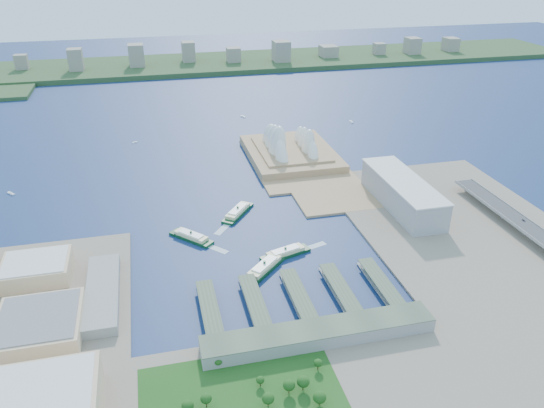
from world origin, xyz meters
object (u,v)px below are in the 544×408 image
object	(u,v)px
toaster_building	(402,193)
ferry_d	(285,251)
opera_house	(291,138)
ferry_b	(238,210)
ferry_c	(264,266)
ferry_a	(191,235)
car_c	(524,220)

from	to	relation	value
toaster_building	ferry_d	distance (m)	188.29
opera_house	toaster_building	size ratio (longest dim) A/B	1.16
opera_house	toaster_building	xyz separation A→B (m)	(90.00, -200.00, -11.50)
ferry_b	ferry_c	distance (m)	129.27
ferry_c	ferry_a	bearing A→B (deg)	-5.22
opera_house	ferry_a	bearing A→B (deg)	-129.34
ferry_b	car_c	world-z (taller)	car_c
ferry_b	ferry_c	xyz separation A→B (m)	(4.30, -129.20, 0.14)
opera_house	ferry_c	bearing A→B (deg)	-110.33
ferry_d	car_c	xyz separation A→B (m)	(280.99, -15.41, 10.21)
ferry_b	ferry_a	bearing A→B (deg)	-105.81
ferry_a	ferry_b	world-z (taller)	ferry_b
toaster_building	ferry_c	xyz separation A→B (m)	(-200.43, -98.00, -14.72)
opera_house	ferry_d	distance (m)	288.31
toaster_building	ferry_b	bearing A→B (deg)	171.33
ferry_c	opera_house	bearing A→B (deg)	-64.88
toaster_building	opera_house	bearing A→B (deg)	114.23
ferry_a	car_c	distance (m)	383.72
ferry_a	ferry_c	distance (m)	105.58
ferry_a	ferry_c	bearing A→B (deg)	-93.02
ferry_a	toaster_building	bearing A→B (deg)	-38.85
ferry_a	ferry_d	size ratio (longest dim) A/B	0.99
opera_house	car_c	size ratio (longest dim) A/B	36.04
ferry_a	ferry_c	xyz separation A→B (m)	(66.90, -81.68, 0.48)
ferry_a	ferry_c	world-z (taller)	ferry_c
ferry_c	car_c	bearing A→B (deg)	-133.16
ferry_c	ferry_d	world-z (taller)	ferry_c
opera_house	car_c	world-z (taller)	opera_house
ferry_c	ferry_d	xyz separation A→B (m)	(28.44, 22.88, -0.42)
toaster_building	ferry_d	world-z (taller)	toaster_building
ferry_c	car_c	xyz separation A→B (m)	(309.43, 7.47, 9.80)
toaster_building	ferry_b	size ratio (longest dim) A/B	2.60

